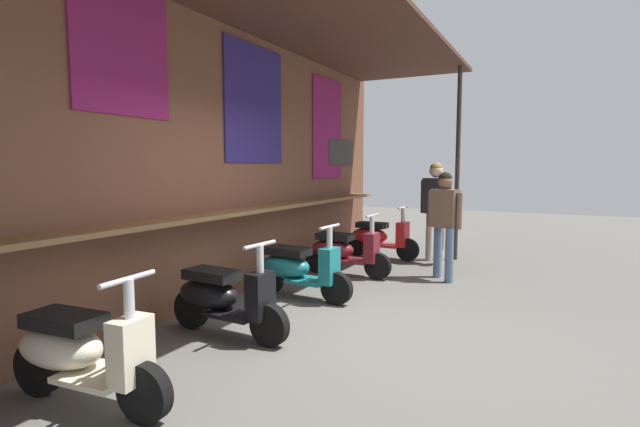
% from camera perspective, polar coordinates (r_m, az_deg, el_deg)
% --- Properties ---
extents(ground_plane, '(28.60, 28.60, 0.00)m').
position_cam_1_polar(ground_plane, '(4.99, 3.62, -13.89)').
color(ground_plane, '#56544F').
extents(market_stall_facade, '(10.21, 2.47, 3.60)m').
position_cam_1_polar(market_stall_facade, '(5.72, -13.82, 8.80)').
color(market_stall_facade, brown).
rests_on(market_stall_facade, ground_plane).
extents(scooter_cream, '(0.50, 1.40, 0.97)m').
position_cam_1_polar(scooter_cream, '(3.81, -27.17, -14.64)').
color(scooter_cream, beige).
rests_on(scooter_cream, ground_plane).
extents(scooter_black, '(0.48, 1.40, 0.97)m').
position_cam_1_polar(scooter_black, '(4.84, -11.80, -9.82)').
color(scooter_black, black).
rests_on(scooter_black, ground_plane).
extents(scooter_teal, '(0.47, 1.40, 0.97)m').
position_cam_1_polar(scooter_teal, '(6.03, -2.90, -6.61)').
color(scooter_teal, '#197075').
rests_on(scooter_teal, ground_plane).
extents(scooter_maroon, '(0.46, 1.40, 0.97)m').
position_cam_1_polar(scooter_maroon, '(7.27, 2.69, -4.49)').
color(scooter_maroon, maroon).
rests_on(scooter_maroon, ground_plane).
extents(scooter_red, '(0.49, 1.40, 0.97)m').
position_cam_1_polar(scooter_red, '(8.73, 6.99, -2.82)').
color(scooter_red, red).
rests_on(scooter_red, ground_plane).
extents(shopper_with_handbag, '(0.41, 0.69, 1.75)m').
position_cam_1_polar(shopper_with_handbag, '(8.40, 13.86, 1.46)').
color(shopper_with_handbag, '#ADA393').
rests_on(shopper_with_handbag, ground_plane).
extents(shopper_browsing, '(0.38, 0.53, 1.59)m').
position_cam_1_polar(shopper_browsing, '(7.14, 14.77, -0.14)').
color(shopper_browsing, slate).
rests_on(shopper_browsing, ground_plane).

